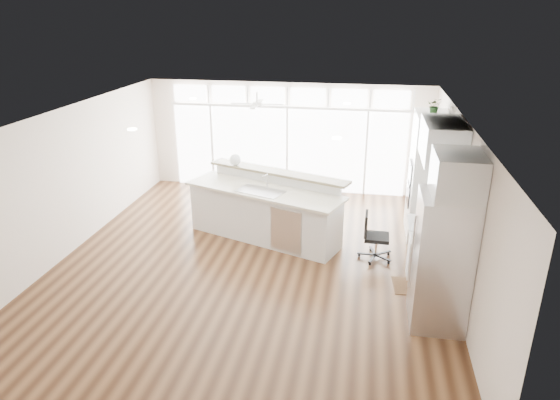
# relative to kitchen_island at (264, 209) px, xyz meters

# --- Properties ---
(floor) EXTENTS (7.00, 8.00, 0.02)m
(floor) POSITION_rel_kitchen_island_xyz_m (-0.02, -0.99, -0.65)
(floor) COLOR #3C2312
(floor) RESTS_ON ground
(ceiling) EXTENTS (7.00, 8.00, 0.02)m
(ceiling) POSITION_rel_kitchen_island_xyz_m (-0.02, -0.99, 2.06)
(ceiling) COLOR white
(ceiling) RESTS_ON wall_back
(wall_back) EXTENTS (7.00, 0.04, 2.70)m
(wall_back) POSITION_rel_kitchen_island_xyz_m (-0.02, 3.01, 0.71)
(wall_back) COLOR silver
(wall_back) RESTS_ON floor
(wall_front) EXTENTS (7.00, 0.04, 2.70)m
(wall_front) POSITION_rel_kitchen_island_xyz_m (-0.02, -4.99, 0.71)
(wall_front) COLOR silver
(wall_front) RESTS_ON floor
(wall_left) EXTENTS (0.04, 8.00, 2.70)m
(wall_left) POSITION_rel_kitchen_island_xyz_m (-3.52, -0.99, 0.71)
(wall_left) COLOR silver
(wall_left) RESTS_ON floor
(wall_right) EXTENTS (0.04, 8.00, 2.70)m
(wall_right) POSITION_rel_kitchen_island_xyz_m (3.48, -0.99, 0.71)
(wall_right) COLOR silver
(wall_right) RESTS_ON floor
(glass_wall) EXTENTS (5.80, 0.06, 2.08)m
(glass_wall) POSITION_rel_kitchen_island_xyz_m (-0.02, 2.95, 0.41)
(glass_wall) COLOR white
(glass_wall) RESTS_ON wall_back
(transom_row) EXTENTS (5.90, 0.06, 0.40)m
(transom_row) POSITION_rel_kitchen_island_xyz_m (-0.02, 2.95, 1.74)
(transom_row) COLOR white
(transom_row) RESTS_ON wall_back
(desk_window) EXTENTS (0.04, 0.85, 0.85)m
(desk_window) POSITION_rel_kitchen_island_xyz_m (3.44, -0.69, 0.91)
(desk_window) COLOR white
(desk_window) RESTS_ON wall_right
(ceiling_fan) EXTENTS (1.16, 1.16, 0.32)m
(ceiling_fan) POSITION_rel_kitchen_island_xyz_m (-0.52, 1.81, 1.84)
(ceiling_fan) COLOR white
(ceiling_fan) RESTS_ON ceiling
(recessed_lights) EXTENTS (3.40, 3.00, 0.02)m
(recessed_lights) POSITION_rel_kitchen_island_xyz_m (-0.02, -0.79, 2.04)
(recessed_lights) COLOR white
(recessed_lights) RESTS_ON ceiling
(oven_cabinet) EXTENTS (0.64, 1.20, 2.50)m
(oven_cabinet) POSITION_rel_kitchen_island_xyz_m (3.15, 0.81, 0.61)
(oven_cabinet) COLOR silver
(oven_cabinet) RESTS_ON floor
(desk_nook) EXTENTS (0.72, 1.30, 0.76)m
(desk_nook) POSITION_rel_kitchen_island_xyz_m (3.11, -0.69, -0.26)
(desk_nook) COLOR silver
(desk_nook) RESTS_ON floor
(upper_cabinets) EXTENTS (0.64, 1.30, 0.64)m
(upper_cabinets) POSITION_rel_kitchen_island_xyz_m (3.15, -0.69, 1.71)
(upper_cabinets) COLOR silver
(upper_cabinets) RESTS_ON wall_right
(refrigerator) EXTENTS (0.76, 0.90, 2.00)m
(refrigerator) POSITION_rel_kitchen_island_xyz_m (3.09, -2.34, 0.36)
(refrigerator) COLOR silver
(refrigerator) RESTS_ON floor
(fridge_cabinet) EXTENTS (0.64, 0.90, 0.60)m
(fridge_cabinet) POSITION_rel_kitchen_island_xyz_m (3.15, -2.34, 1.66)
(fridge_cabinet) COLOR silver
(fridge_cabinet) RESTS_ON wall_right
(framed_photos) EXTENTS (0.06, 0.22, 0.80)m
(framed_photos) POSITION_rel_kitchen_island_xyz_m (3.44, -0.07, 0.76)
(framed_photos) COLOR black
(framed_photos) RESTS_ON wall_right
(kitchen_island) EXTENTS (3.46, 2.26, 1.29)m
(kitchen_island) POSITION_rel_kitchen_island_xyz_m (0.00, 0.00, 0.00)
(kitchen_island) COLOR silver
(kitchen_island) RESTS_ON floor
(rug) EXTENTS (0.84, 0.64, 0.01)m
(rug) POSITION_rel_kitchen_island_xyz_m (2.92, -1.41, -0.64)
(rug) COLOR #331E10
(rug) RESTS_ON floor
(office_chair) EXTENTS (0.47, 0.43, 0.89)m
(office_chair) POSITION_rel_kitchen_island_xyz_m (2.22, -0.50, -0.20)
(office_chair) COLOR black
(office_chair) RESTS_ON floor
(fishbowl) EXTENTS (0.30, 0.30, 0.25)m
(fishbowl) POSITION_rel_kitchen_island_xyz_m (-0.75, 0.70, 0.77)
(fishbowl) COLOR white
(fishbowl) RESTS_ON kitchen_island
(monitor) EXTENTS (0.13, 0.52, 0.43)m
(monitor) POSITION_rel_kitchen_island_xyz_m (3.03, -0.69, 0.33)
(monitor) COLOR black
(monitor) RESTS_ON desk_nook
(keyboard) EXTENTS (0.18, 0.36, 0.02)m
(keyboard) POSITION_rel_kitchen_island_xyz_m (2.86, -0.69, 0.13)
(keyboard) COLOR white
(keyboard) RESTS_ON desk_nook
(potted_plant) EXTENTS (0.31, 0.33, 0.23)m
(potted_plant) POSITION_rel_kitchen_island_xyz_m (3.15, 0.81, 1.97)
(potted_plant) COLOR #295424
(potted_plant) RESTS_ON oven_cabinet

